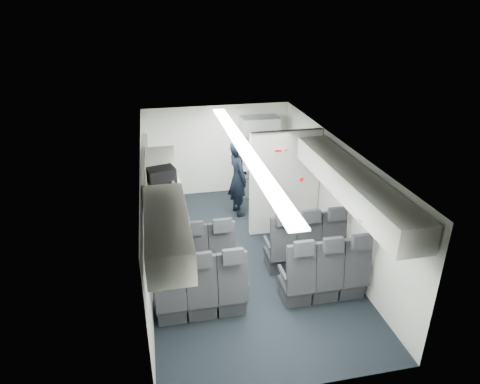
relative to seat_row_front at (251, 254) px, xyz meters
name	(u,v)px	position (x,y,z in m)	size (l,w,h in m)	color
cabin_shell	(245,203)	(0.00, 0.53, 0.72)	(3.41, 6.01, 2.16)	black
seat_row_front	(251,254)	(0.00, 0.00, 0.00)	(3.33, 0.56, 1.24)	black
seat_row_mid	(265,286)	(0.00, -0.90, 0.00)	(3.33, 0.56, 1.24)	black
overhead_bin_left_rear	(167,230)	(-1.40, -1.47, 1.46)	(0.53, 1.80, 0.40)	silver
overhead_bin_left_front_open	(159,183)	(-1.44, 0.28, 1.33)	(0.64, 1.70, 0.72)	#9E9E93
overhead_bin_right_rear	(380,209)	(1.40, -1.47, 1.46)	(0.53, 1.80, 0.40)	silver
overhead_bin_right_front	(329,163)	(1.40, 0.28, 1.46)	(0.53, 1.70, 0.40)	silver
bulkhead_partition	(285,183)	(0.98, 1.33, 0.67)	(1.40, 0.15, 2.13)	silver
galley_unit	(259,156)	(0.95, 3.25, 0.55)	(0.85, 0.52, 1.90)	#939399
boarding_door	(149,184)	(-1.64, 2.09, 0.55)	(0.12, 1.27, 1.86)	silver
flight_attendant	(238,178)	(0.24, 2.30, 0.43)	(0.61, 0.40, 1.68)	black
carry_on_bag	(161,176)	(-1.40, 0.45, 1.39)	(0.43, 0.30, 0.26)	black
papers	(247,168)	(0.43, 2.25, 0.68)	(0.18, 0.02, 0.13)	white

